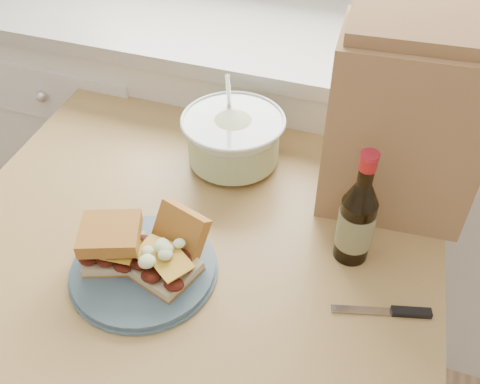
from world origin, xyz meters
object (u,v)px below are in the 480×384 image
(dining_table, at_px, (195,273))
(coleslaw_bowl, at_px, (233,141))
(plate, at_px, (144,269))
(beer_bottle, at_px, (357,220))
(paper_bag, at_px, (404,127))

(dining_table, height_order, coleslaw_bowl, coleslaw_bowl)
(plate, relative_size, coleslaw_bowl, 1.15)
(dining_table, bearing_deg, beer_bottle, 6.40)
(dining_table, relative_size, plate, 3.90)
(dining_table, height_order, plate, plate)
(dining_table, relative_size, paper_bag, 2.79)
(coleslaw_bowl, height_order, beer_bottle, beer_bottle)
(dining_table, xyz_separation_m, beer_bottle, (0.30, 0.05, 0.21))
(dining_table, distance_m, plate, 0.18)
(dining_table, relative_size, coleslaw_bowl, 4.49)
(beer_bottle, distance_m, paper_bag, 0.21)
(plate, height_order, paper_bag, paper_bag)
(beer_bottle, xyz_separation_m, paper_bag, (0.04, 0.18, 0.09))
(coleslaw_bowl, bearing_deg, plate, -97.08)
(paper_bag, bearing_deg, plate, -142.61)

